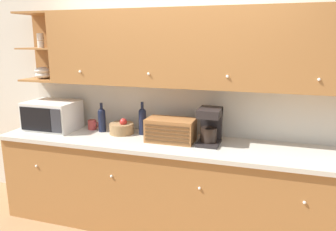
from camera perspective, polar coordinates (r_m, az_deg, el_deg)
ground_plane at (r=3.84m, az=1.07°, el=-16.13°), size 24.00×24.00×0.00m
wall_back at (r=3.43m, az=1.30°, el=3.41°), size 5.76×0.06×2.60m
counter_unit at (r=3.36m, az=-0.52°, el=-11.91°), size 3.38×0.69×0.92m
backsplash_panel at (r=3.42m, az=1.12°, el=1.24°), size 3.36×0.01×0.52m
upper_cabinets at (r=3.15m, az=3.32°, el=11.56°), size 3.36×0.35×0.73m
microwave at (r=3.77m, az=-19.48°, el=0.00°), size 0.53×0.41×0.31m
mug at (r=3.67m, az=-13.02°, el=-1.58°), size 0.10×0.09×0.10m
second_wine_bottle at (r=3.55m, az=-11.44°, el=-0.55°), size 0.08×0.08×0.31m
fruit_basket at (r=3.45m, az=-8.08°, el=-2.18°), size 0.25×0.25×0.17m
wine_bottle at (r=3.38m, az=-4.47°, el=-0.78°), size 0.08×0.08×0.34m
bread_box at (r=3.15m, az=0.47°, el=-2.56°), size 0.46×0.26×0.22m
coffee_maker at (r=3.10m, az=7.33°, el=-1.68°), size 0.20×0.28×0.34m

